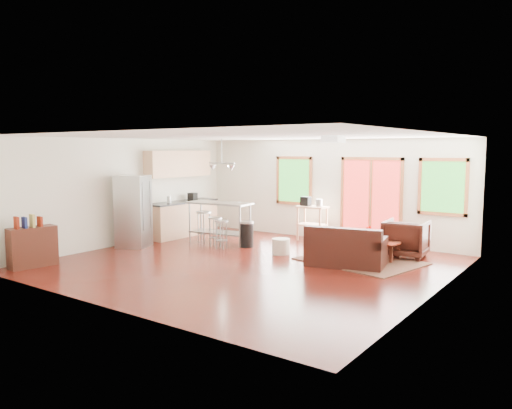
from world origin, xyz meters
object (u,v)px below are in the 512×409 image
Objects in this scene: loveseat at (346,250)px; coffee_table at (375,243)px; armchair at (406,237)px; kitchen_cart at (311,211)px; island at (219,215)px; ottoman at (344,242)px; refrigerator at (134,211)px; rug at (360,261)px.

loveseat is 1.64× the size of coffee_table.
loveseat is 1.86× the size of armchair.
loveseat is 1.48× the size of kitchen_cart.
kitchen_cart is at bearing 42.94° from island.
refrigerator is (-4.28, -2.62, 0.67)m from ottoman.
refrigerator is 2.08m from island.
kitchen_cart is at bearing 22.27° from refrigerator.
rug is 3.80m from island.
loveseat is 1.66m from ottoman.
kitchen_cart reaches higher than armchair.
island reaches higher than rug.
refrigerator is at bearing -161.99° from rug.
refrigerator reaches higher than coffee_table.
coffee_table is at bearing -1.71° from refrigerator.
loveseat is at bearing -63.67° from ottoman.
kitchen_cart reaches higher than loveseat.
ottoman is at bearing 19.92° from island.
ottoman is 0.34× the size of island.
kitchen_cart is (-1.93, 2.03, 0.45)m from loveseat.
island reaches higher than loveseat.
refrigerator is at bearing -148.55° from ottoman.
loveseat is (-0.09, -0.53, 0.31)m from rug.
ottoman is (-0.83, 0.96, 0.18)m from rug.
ottoman is 0.51× the size of kitchen_cart.
rug is 2.55× the size of armchair.
loveseat is at bearing -10.72° from refrigerator.
kitchen_cart is (-1.19, 0.55, 0.58)m from ottoman.
rug is 4.00× the size of ottoman.
loveseat is at bearing -99.65° from rug.
coffee_table is 0.61× the size of island.
armchair is 6.32m from refrigerator.
refrigerator reaches higher than kitchen_cart.
rug is 5.44m from refrigerator.
loveseat is 1.66m from armchair.
refrigerator reaches higher than island.
kitchen_cart is at bearing -16.98° from armchair.
ottoman is at bearing 151.60° from coffee_table.
refrigerator is at bearing -131.21° from island.
coffee_table is 1.14× the size of armchair.
rug is at bearing 51.84° from armchair.
coffee_table is at bearing 43.09° from armchair.
coffee_table is 1.78× the size of ottoman.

